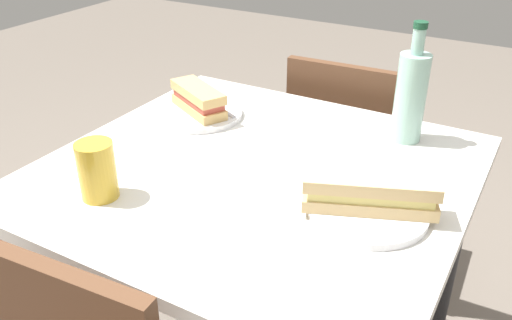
% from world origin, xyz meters
% --- Properties ---
extents(dining_table, '(0.91, 0.87, 0.76)m').
position_xyz_m(dining_table, '(0.00, 0.00, 0.63)').
color(dining_table, silver).
rests_on(dining_table, ground).
extents(chair_far, '(0.42, 0.42, 0.84)m').
position_xyz_m(chair_far, '(0.00, 0.63, 0.48)').
color(chair_far, brown).
rests_on(chair_far, ground).
extents(plate_near, '(0.23, 0.23, 0.01)m').
position_xyz_m(plate_near, '(0.28, -0.05, 0.77)').
color(plate_near, white).
rests_on(plate_near, dining_table).
extents(baguette_sandwich_near, '(0.26, 0.16, 0.07)m').
position_xyz_m(baguette_sandwich_near, '(0.28, -0.05, 0.81)').
color(baguette_sandwich_near, '#DBB77A').
rests_on(baguette_sandwich_near, plate_near).
extents(knife_near, '(0.18, 0.05, 0.01)m').
position_xyz_m(knife_near, '(0.25, -0.01, 0.78)').
color(knife_near, silver).
rests_on(knife_near, plate_near).
extents(plate_far, '(0.23, 0.23, 0.01)m').
position_xyz_m(plate_far, '(-0.27, 0.17, 0.77)').
color(plate_far, white).
rests_on(plate_far, dining_table).
extents(baguette_sandwich_far, '(0.20, 0.15, 0.07)m').
position_xyz_m(baguette_sandwich_far, '(-0.27, 0.17, 0.81)').
color(baguette_sandwich_far, tan).
rests_on(baguette_sandwich_far, plate_far).
extents(knife_far, '(0.17, 0.09, 0.01)m').
position_xyz_m(knife_far, '(-0.26, 0.22, 0.78)').
color(knife_far, silver).
rests_on(knife_far, plate_far).
extents(water_bottle, '(0.07, 0.07, 0.29)m').
position_xyz_m(water_bottle, '(0.25, 0.31, 0.87)').
color(water_bottle, '#99C6B7').
rests_on(water_bottle, dining_table).
extents(beer_glass, '(0.08, 0.08, 0.12)m').
position_xyz_m(beer_glass, '(-0.22, -0.26, 0.82)').
color(beer_glass, gold).
rests_on(beer_glass, dining_table).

